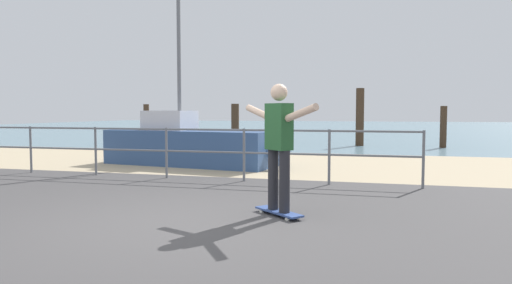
% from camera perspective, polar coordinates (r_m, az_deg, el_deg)
% --- Properties ---
extents(ground_plane, '(24.00, 10.00, 0.04)m').
position_cam_1_polar(ground_plane, '(4.91, -16.70, -12.68)').
color(ground_plane, '#474444').
rests_on(ground_plane, ground).
extents(beach_strip, '(24.00, 6.00, 0.04)m').
position_cam_1_polar(beach_strip, '(12.33, 3.27, -2.64)').
color(beach_strip, tan).
rests_on(beach_strip, ground).
extents(sea_surface, '(72.00, 50.00, 0.04)m').
position_cam_1_polar(sea_surface, '(40.10, 11.48, 1.74)').
color(sea_surface, slate).
rests_on(sea_surface, ground).
extents(railing_fence, '(9.95, 0.05, 1.05)m').
position_cam_1_polar(railing_fence, '(9.59, -10.98, -0.36)').
color(railing_fence, slate).
rests_on(railing_fence, ground).
extents(sailboat, '(5.06, 2.05, 5.17)m').
position_cam_1_polar(sailboat, '(11.84, -7.49, -0.40)').
color(sailboat, '#335184').
rests_on(sailboat, ground).
extents(skateboard, '(0.74, 0.67, 0.08)m').
position_cam_1_polar(skateboard, '(6.12, 2.81, -8.60)').
color(skateboard, '#334C8C').
rests_on(skateboard, ground).
extents(skateboarder, '(1.16, 1.01, 1.65)m').
position_cam_1_polar(skateboarder, '(5.98, 2.84, 0.31)').
color(skateboarder, '#26262B').
rests_on(skateboarder, skateboard).
extents(groyne_post_0, '(0.25, 0.25, 1.70)m').
position_cam_1_polar(groyne_post_0, '(21.05, -13.34, 2.24)').
color(groyne_post_0, '#422D1E').
rests_on(groyne_post_0, ground).
extents(groyne_post_1, '(0.39, 0.39, 1.76)m').
position_cam_1_polar(groyne_post_1, '(22.89, -2.59, 2.53)').
color(groyne_post_1, '#422D1E').
rests_on(groyne_post_1, ground).
extents(groyne_post_2, '(0.29, 0.29, 1.55)m').
position_cam_1_polar(groyne_post_2, '(19.23, 3.47, 1.98)').
color(groyne_post_2, '#422D1E').
rests_on(groyne_post_2, ground).
extents(groyne_post_3, '(0.32, 0.32, 2.30)m').
position_cam_1_polar(groyne_post_3, '(18.80, 12.67, 2.99)').
color(groyne_post_3, '#422D1E').
rests_on(groyne_post_3, ground).
extents(groyne_post_4, '(0.25, 0.25, 1.58)m').
position_cam_1_polar(groyne_post_4, '(18.72, 22.08, 1.71)').
color(groyne_post_4, '#422D1E').
rests_on(groyne_post_4, ground).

